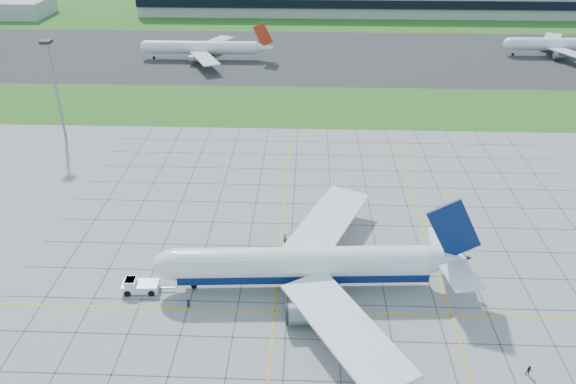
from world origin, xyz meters
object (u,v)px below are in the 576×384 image
airliner (305,265)px  distant_jet_1 (203,47)px  distant_jet_2 (558,44)px  pushback_tug (139,286)px  crew_near (188,304)px  crew_far (529,371)px  light_mast (53,77)px

airliner → distant_jet_1: size_ratio=1.14×
airliner → distant_jet_2: bearing=53.1°
pushback_tug → crew_near: 9.90m
crew_far → airliner: bearing=160.6°
pushback_tug → distant_jet_2: (122.91, 146.08, 3.41)m
crew_far → distant_jet_1: 168.05m
distant_jet_1 → light_mast: bearing=-108.7°
crew_near → distant_jet_2: size_ratio=0.04×
light_mast → distant_jet_1: bearing=71.3°
light_mast → pushback_tug: (37.06, -62.79, -15.11)m
airliner → crew_near: bearing=-165.3°
light_mast → distant_jet_2: size_ratio=0.60×
distant_jet_1 → crew_near: bearing=-81.3°
crew_far → distant_jet_2: distant_jet_2 is taller
distant_jet_1 → distant_jet_2: bearing=4.2°
pushback_tug → crew_far: (59.07, -16.00, -0.21)m
airliner → pushback_tug: (-27.73, -2.17, -3.57)m
light_mast → distant_jet_2: bearing=27.5°
airliner → crew_far: size_ratio=31.62×
airliner → distant_jet_2: (95.18, 143.92, -0.16)m
pushback_tug → distant_jet_1: 136.69m
light_mast → distant_jet_1: size_ratio=0.53×
pushback_tug → crew_far: 61.20m
light_mast → distant_jet_1: 78.24m
pushback_tug → light_mast: bearing=117.1°
distant_jet_2 → distant_jet_1: bearing=-175.8°
distant_jet_2 → light_mast: bearing=-152.5°
airliner → distant_jet_2: size_ratio=1.28×
airliner → crew_far: airliner is taller
distant_jet_2 → crew_far: bearing=-111.5°
crew_near → light_mast: bearing=77.1°
light_mast → distant_jet_1: light_mast is taller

